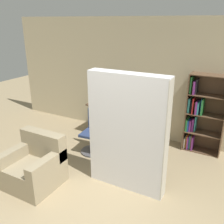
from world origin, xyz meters
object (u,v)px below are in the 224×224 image
object	(u,v)px
bookshelf	(201,115)
armchair	(35,166)
monitor	(122,92)
mattress_near	(128,134)
office_chair	(94,135)

from	to	relation	value
bookshelf	armchair	xyz separation A→B (m)	(-2.18, -2.52, -0.47)
monitor	armchair	size ratio (longest dim) A/B	0.70
armchair	monitor	bearing A→B (deg)	81.69
monitor	mattress_near	bearing A→B (deg)	-61.45
bookshelf	armchair	bearing A→B (deg)	-130.77
armchair	mattress_near	bearing A→B (deg)	25.16
mattress_near	armchair	distance (m)	1.67
monitor	mattress_near	xyz separation A→B (m)	(1.02, -1.88, -0.08)
bookshelf	mattress_near	bearing A→B (deg)	-112.67
monitor	office_chair	distance (m)	1.32
office_chair	armchair	xyz separation A→B (m)	(-0.28, -1.40, -0.04)
monitor	armchair	distance (m)	2.66
office_chair	armchair	bearing A→B (deg)	-101.35
monitor	bookshelf	size ratio (longest dim) A/B	0.36
mattress_near	monitor	bearing A→B (deg)	118.55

